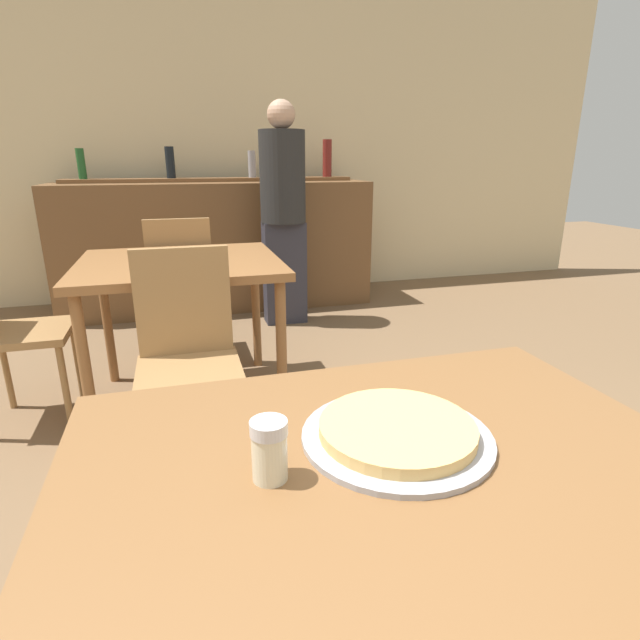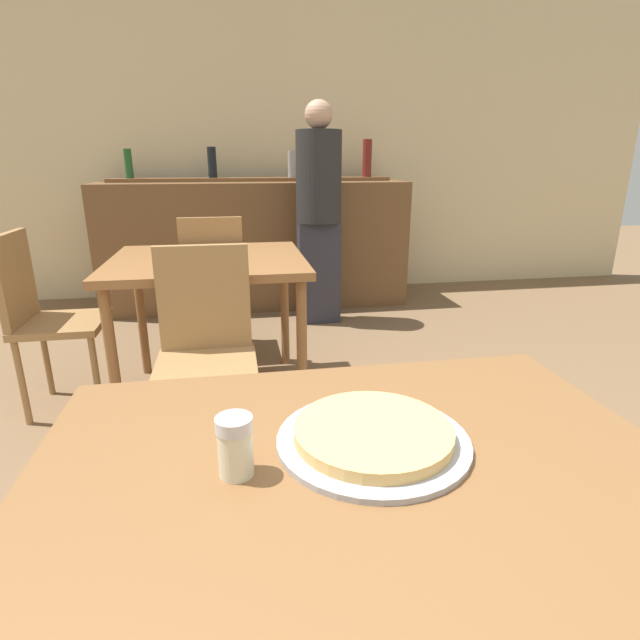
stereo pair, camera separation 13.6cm
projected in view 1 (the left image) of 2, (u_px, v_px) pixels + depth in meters
name	position (u px, v px, depth m)	size (l,w,h in m)	color
wall_back	(207.00, 142.00, 4.48)	(8.00, 0.05, 2.80)	beige
dining_table_near	(392.00, 500.00, 0.90)	(1.17, 0.90, 0.73)	brown
dining_table_far	(181.00, 277.00, 2.51)	(0.98, 0.89, 0.77)	brown
bar_counter	(218.00, 246.00, 4.29)	(2.60, 0.56, 1.07)	brown
bar_back_shelf	(218.00, 175.00, 4.25)	(2.39, 0.24, 0.35)	brown
chair_far_side_front	(187.00, 348.00, 1.99)	(0.40, 0.40, 0.92)	olive
chair_far_side_back	(181.00, 280.00, 3.11)	(0.40, 0.40, 0.92)	olive
chair_far_side_left	(4.00, 320.00, 2.34)	(0.40, 0.40, 0.92)	olive
pizza_tray	(397.00, 432.00, 0.96)	(0.37, 0.37, 0.04)	#A3A3A8
cheese_shaker	(269.00, 450.00, 0.83)	(0.06, 0.06, 0.11)	beige
person_standing	(283.00, 208.00, 3.76)	(0.34, 0.34, 1.66)	#2D2D38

